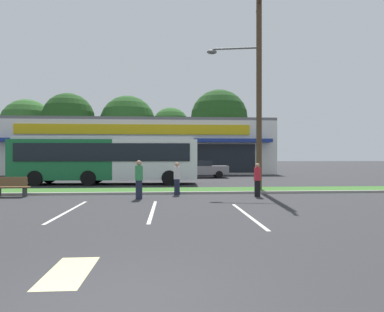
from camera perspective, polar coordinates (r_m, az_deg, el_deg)
name	(u,v)px	position (r m, az deg, el deg)	size (l,w,h in m)	color
ground_plane	(111,311)	(4.70, -13.63, -24.41)	(240.00, 240.00, 0.00)	#2D2D30
grass_median	(156,191)	(18.33, -6.15, -5.90)	(56.00, 2.20, 0.12)	#386B28
curb_lip	(155,193)	(17.12, -6.31, -6.32)	(56.00, 0.24, 0.12)	#99968C
parking_stripe_0	(69,211)	(12.71, -20.32, -8.78)	(0.12, 4.80, 0.01)	silver
parking_stripe_1	(153,210)	(12.08, -6.75, -9.24)	(0.12, 4.80, 0.01)	silver
parking_stripe_2	(247,215)	(11.29, 9.44, -9.89)	(0.12, 4.80, 0.01)	silver
lot_arrow	(69,272)	(6.25, -20.33, -18.09)	(0.70, 1.60, 0.01)	beige
storefront_building	(140,147)	(40.33, -8.96, 1.50)	(29.78, 13.22, 5.99)	silver
tree_far_left	(27,125)	(54.40, -26.32, 4.77)	(7.45, 7.45, 10.21)	#473323
tree_left	(69,119)	(50.65, -20.35, 5.97)	(7.23, 7.23, 10.84)	#473323
tree_mid_left	(128,123)	(50.54, -10.91, 5.51)	(8.12, 8.12, 10.87)	#473323
tree_mid	(171,127)	(49.78, -3.67, 5.04)	(5.63, 5.63, 9.15)	#473323
tree_mid_right	(219,118)	(47.47, 4.65, 6.47)	(7.97, 7.97, 11.29)	#473323
utility_pole	(257,85)	(19.10, 11.00, 11.80)	(3.12, 2.39, 10.99)	#4C3826
city_bus	(107,159)	(23.71, -14.38, -0.43)	(12.50, 2.90, 3.25)	#196638
bus_stop_bench	(11,186)	(18.10, -28.56, -4.56)	(1.60, 0.45, 0.95)	brown
car_1	(123,169)	(30.28, -11.74, -2.22)	(4.50, 1.99, 1.49)	maroon
car_2	(201,169)	(29.88, 1.62, -2.22)	(4.60, 2.00, 1.52)	slate
pedestrian_near_bench	(177,179)	(16.71, -2.59, -3.87)	(0.33, 0.33, 1.63)	#1E2338
pedestrian_by_pole	(139,180)	(15.25, -9.06, -4.00)	(0.35, 0.35, 1.75)	#1E2338
pedestrian_mid	(257,180)	(16.24, 11.12, -4.02)	(0.32, 0.32, 1.60)	black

